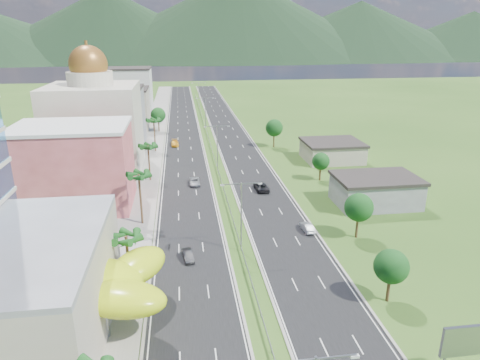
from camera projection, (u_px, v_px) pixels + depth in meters
name	position (u px, v px, depth m)	size (l,w,h in m)	color
ground	(252.00, 288.00, 55.20)	(500.00, 500.00, 0.00)	#2D5119
road_left	(184.00, 134.00, 138.45)	(11.00, 260.00, 0.04)	black
road_right	(230.00, 133.00, 140.40)	(11.00, 260.00, 0.04)	black
sidewalk_left	(154.00, 135.00, 137.19)	(7.00, 260.00, 0.12)	gray
median_guardrail	(211.00, 145.00, 122.37)	(0.10, 216.06, 0.76)	gray
streetlight_median_b	(241.00, 210.00, 62.35)	(6.04, 0.25, 11.00)	gray
streetlight_median_c	(217.00, 143.00, 99.79)	(6.04, 0.25, 11.00)	gray
streetlight_median_d	(205.00, 110.00, 141.90)	(6.04, 0.25, 11.00)	gray
streetlight_median_e	(199.00, 92.00, 184.02)	(6.04, 0.25, 11.00)	gray
lime_canopy	(80.00, 284.00, 47.21)	(18.00, 15.00, 7.40)	#BBD514
pink_shophouse	(75.00, 168.00, 79.04)	(20.00, 15.00, 15.00)	#B64A4C
domed_building	(95.00, 123.00, 99.31)	(20.00, 20.00, 28.70)	#BFB69E
midrise_grey	(115.00, 117.00, 123.93)	(16.00, 15.00, 16.00)	slate
midrise_beige	(124.00, 109.00, 145.01)	(16.00, 15.00, 13.00)	#A79E8A
midrise_white	(131.00, 93.00, 165.72)	(16.00, 15.00, 18.00)	silver
billboard	(468.00, 342.00, 39.12)	(5.20, 0.35, 6.20)	gray
shed_near	(375.00, 192.00, 81.43)	(15.00, 10.00, 5.00)	slate
shed_far	(332.00, 152.00, 109.87)	(14.00, 12.00, 4.40)	#A79E8A
palm_tree_b	(126.00, 239.00, 52.74)	(3.60, 3.60, 8.10)	#47301C
palm_tree_c	(139.00, 177.00, 70.99)	(3.60, 3.60, 9.60)	#47301C
palm_tree_d	(148.00, 148.00, 92.83)	(3.60, 3.60, 8.60)	#47301C
palm_tree_e	(154.00, 122.00, 115.97)	(3.60, 3.60, 9.40)	#47301C
leafy_tree_lfar	(158.00, 115.00, 140.26)	(4.90, 4.90, 8.05)	#47301C
leafy_tree_ra	(391.00, 267.00, 51.04)	(4.20, 4.20, 6.90)	#47301C
leafy_tree_rb	(359.00, 208.00, 67.21)	(4.55, 4.55, 7.47)	#47301C
leafy_tree_rc	(321.00, 161.00, 94.07)	(3.85, 3.85, 6.33)	#47301C
leafy_tree_rd	(274.00, 128.00, 121.24)	(4.90, 4.90, 8.05)	#47301C
mountain_ridge	(239.00, 61.00, 484.19)	(860.00, 140.00, 90.00)	black
car_dark_left	(188.00, 255.00, 61.97)	(1.34, 3.85, 1.27)	black
car_silver_mid_left	(194.00, 182.00, 92.42)	(2.21, 4.80, 1.33)	#9C9DA3
car_yellow_far_left	(175.00, 143.00, 124.08)	(2.11, 5.19, 1.51)	gold
car_silver_right	(307.00, 227.00, 70.79)	(1.43, 4.10, 1.35)	#9EA0A5
car_dark_far_right	(261.00, 186.00, 89.19)	(2.56, 5.54, 1.54)	black
motorcycle	(169.00, 245.00, 65.05)	(0.53, 1.77, 1.13)	black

